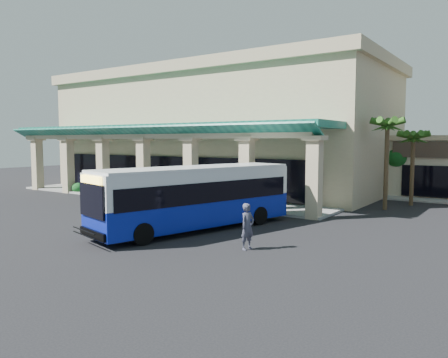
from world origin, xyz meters
The scene contains 9 objects.
ground centered at (0.00, 0.00, 0.00)m, with size 110.00×110.00×0.00m, color black.
main_building centered at (-8.00, 16.00, 5.67)m, with size 30.80×14.80×11.35m, color #C0B089, non-canonical shape.
arcade centered at (-8.00, 6.80, 2.85)m, with size 30.00×6.20×5.70m, color #0F5D4D, non-canonical shape.
palm_0 centered at (8.50, 11.00, 3.30)m, with size 2.40×2.40×6.60m, color #214A13, non-canonical shape.
palm_1 centered at (9.50, 14.00, 2.90)m, with size 2.40×2.40×5.80m, color #214A13, non-canonical shape.
palm_2 centered at (-22.50, 6.50, 3.10)m, with size 2.40×2.40×6.20m, color #214A13, non-canonical shape.
broadleaf_tree centered at (7.50, 19.00, 2.41)m, with size 2.60×2.60×4.81m, color #0F4516, non-canonical shape.
transit_bus centered at (2.28, -1.00, 1.59)m, with size 2.65×11.38×3.18m, color #0C1C99, non-canonical shape.
pedestrian centered at (6.55, -3.00, 0.96)m, with size 0.70×0.46×1.92m, color #404052.
Camera 1 is at (15.72, -18.13, 4.47)m, focal length 35.00 mm.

